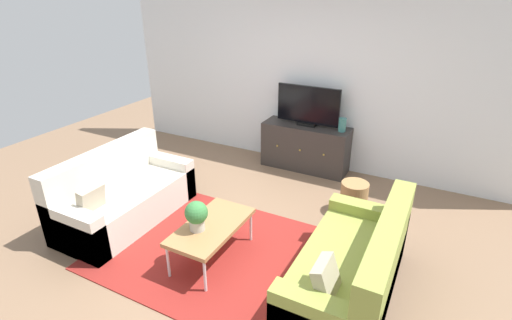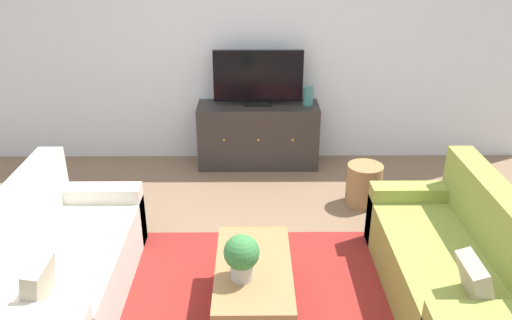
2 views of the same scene
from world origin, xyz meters
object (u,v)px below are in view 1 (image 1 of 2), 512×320
Objects in this scene: flat_screen_tv at (308,106)px; glass_vase at (342,125)px; wicker_basket at (354,198)px; tv_console at (305,147)px; couch_left_side at (121,197)px; couch_right_side at (356,271)px; potted_plant at (196,215)px; coffee_table at (211,227)px.

flat_screen_tv is 0.58m from glass_vase.
tv_console is at bearing 137.31° from wicker_basket.
flat_screen_tv is at bearing 58.47° from couch_left_side.
glass_vase reaches higher than tv_console.
couch_right_side is at bearing -59.48° from tv_console.
tv_console is (0.13, 2.65, -0.24)m from potted_plant.
potted_plant is at bearing -92.87° from tv_console.
couch_left_side is at bearing -121.74° from tv_console.
coffee_table is 2.62m from glass_vase.
potted_plant is (1.34, -0.27, 0.30)m from couch_left_side.
tv_console is at bearing -180.00° from glass_vase.
coffee_table is 1.92m from wicker_basket.
wicker_basket is at bearing 105.05° from couch_right_side.
couch_left_side is 5.41× the size of potted_plant.
coffee_table is at bearing -91.32° from tv_console.
potted_plant is 2.10m from wicker_basket.
couch_right_side is at bearing 0.00° from couch_left_side.
tv_console is at bearing 88.68° from coffee_table.
coffee_table is 2.38× the size of wicker_basket.
potted_plant is at bearing -92.85° from flat_screen_tv.
couch_left_side is 2.79m from tv_console.
glass_vase reaches higher than couch_left_side.
glass_vase is (0.67, 2.65, 0.22)m from potted_plant.
coffee_table is 0.25m from potted_plant.
potted_plant reaches higher than coffee_table.
coffee_table is at bearing -91.31° from flat_screen_tv.
couch_left_side is 1.27× the size of tv_console.
tv_console is at bearing 87.13° from potted_plant.
couch_right_side is 2.76m from tv_console.
coffee_table is at bearing -103.38° from glass_vase.
couch_left_side is at bearing 168.41° from potted_plant.
potted_plant is 2.66m from tv_console.
couch_right_side is 1.47m from coffee_table.
tv_console is 0.70m from glass_vase.
wicker_basket is (0.47, -0.93, -0.60)m from glass_vase.
glass_vase reaches higher than coffee_table.
glass_vase is at bearing -2.12° from flat_screen_tv.
potted_plant is at bearing -169.87° from couch_right_side.
flat_screen_tv reaches higher than couch_right_side.
couch_left_side is 4.11× the size of wicker_basket.
flat_screen_tv is 2.34× the size of wicker_basket.
glass_vase is (0.54, 0.00, 0.45)m from tv_console.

